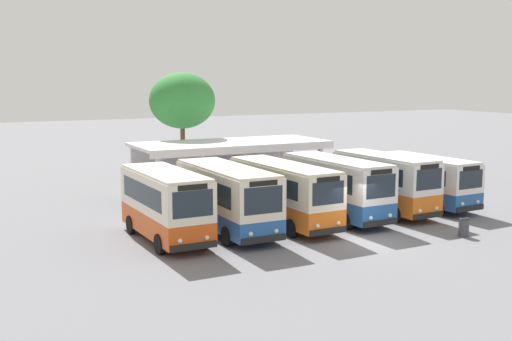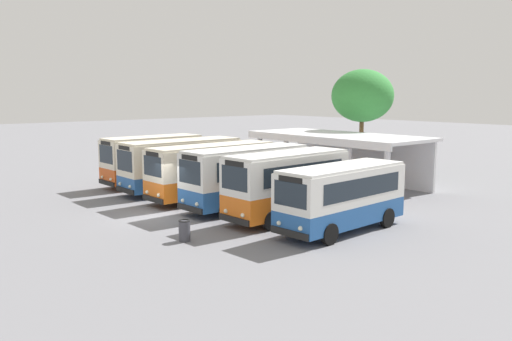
% 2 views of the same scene
% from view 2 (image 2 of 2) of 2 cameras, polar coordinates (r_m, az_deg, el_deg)
% --- Properties ---
extents(ground_plane, '(180.00, 180.00, 0.00)m').
position_cam_2_polar(ground_plane, '(27.02, -10.58, -4.84)').
color(ground_plane, slate).
extents(city_bus_nearest_orange, '(2.43, 6.79, 3.27)m').
position_cam_2_polar(city_bus_nearest_orange, '(35.74, -11.08, 1.29)').
color(city_bus_nearest_orange, black).
rests_on(city_bus_nearest_orange, ground).
extents(city_bus_second_in_row, '(2.43, 7.83, 3.24)m').
position_cam_2_polar(city_bus_second_in_row, '(33.12, -8.03, 0.80)').
color(city_bus_second_in_row, black).
rests_on(city_bus_second_in_row, ground).
extents(city_bus_middle_cream, '(2.43, 8.09, 3.18)m').
position_cam_2_polar(city_bus_middle_cream, '(30.53, -4.73, 0.15)').
color(city_bus_middle_cream, black).
rests_on(city_bus_middle_cream, ground).
extents(city_bus_fourth_amber, '(2.48, 7.48, 3.26)m').
position_cam_2_polar(city_bus_fourth_amber, '(27.96, -1.04, -0.49)').
color(city_bus_fourth_amber, black).
rests_on(city_bus_fourth_amber, ground).
extents(city_bus_fifth_blue, '(2.47, 6.94, 3.28)m').
position_cam_2_polar(city_bus_fifth_blue, '(25.56, 3.40, -1.32)').
color(city_bus_fifth_blue, black).
rests_on(city_bus_fifth_blue, ground).
extents(city_bus_far_end_green, '(2.54, 6.88, 2.95)m').
position_cam_2_polar(city_bus_far_end_green, '(23.62, 9.24, -2.63)').
color(city_bus_far_end_green, black).
rests_on(city_bus_far_end_green, ground).
extents(terminal_canopy, '(12.39, 5.21, 3.40)m').
position_cam_2_polar(terminal_canopy, '(36.03, 9.30, 2.63)').
color(terminal_canopy, silver).
rests_on(terminal_canopy, ground).
extents(waiting_chair_end_by_column, '(0.44, 0.44, 0.86)m').
position_cam_2_polar(waiting_chair_end_by_column, '(35.78, 7.98, -0.70)').
color(waiting_chair_end_by_column, slate).
rests_on(waiting_chair_end_by_column, ground).
extents(waiting_chair_second_from_end, '(0.44, 0.44, 0.86)m').
position_cam_2_polar(waiting_chair_second_from_end, '(35.39, 8.76, -0.81)').
color(waiting_chair_second_from_end, slate).
rests_on(waiting_chair_second_from_end, ground).
extents(waiting_chair_middle_seat, '(0.44, 0.44, 0.86)m').
position_cam_2_polar(waiting_chair_middle_seat, '(34.89, 9.41, -0.96)').
color(waiting_chair_middle_seat, slate).
rests_on(waiting_chair_middle_seat, ground).
extents(roadside_tree_behind_canopy, '(4.54, 4.54, 7.85)m').
position_cam_2_polar(roadside_tree_behind_canopy, '(39.92, 11.42, 7.90)').
color(roadside_tree_behind_canopy, brown).
rests_on(roadside_tree_behind_canopy, ground).
extents(litter_bin_apron, '(0.49, 0.49, 0.90)m').
position_cam_2_polar(litter_bin_apron, '(22.22, -7.73, -6.43)').
color(litter_bin_apron, '#3F3F47').
rests_on(litter_bin_apron, ground).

